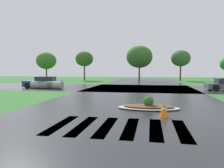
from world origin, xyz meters
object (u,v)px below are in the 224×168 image
(median_island, at_px, (148,106))
(traffic_cone, at_px, (164,110))
(car_white_sedan, at_px, (43,83))
(drainage_pipe_stack, at_px, (47,85))

(median_island, xyz_separation_m, traffic_cone, (0.71, -1.99, 0.18))
(car_white_sedan, xyz_separation_m, drainage_pipe_stack, (0.94, -0.98, -0.20))
(median_island, distance_m, drainage_pipe_stack, 15.29)
(median_island, height_order, traffic_cone, median_island)
(car_white_sedan, bearing_deg, traffic_cone, 126.63)
(car_white_sedan, bearing_deg, drainage_pipe_stack, 126.71)
(drainage_pipe_stack, xyz_separation_m, traffic_cone, (11.88, -12.43, -0.10))
(median_island, relative_size, car_white_sedan, 0.77)
(median_island, bearing_deg, traffic_cone, -70.36)
(median_island, distance_m, traffic_cone, 2.12)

